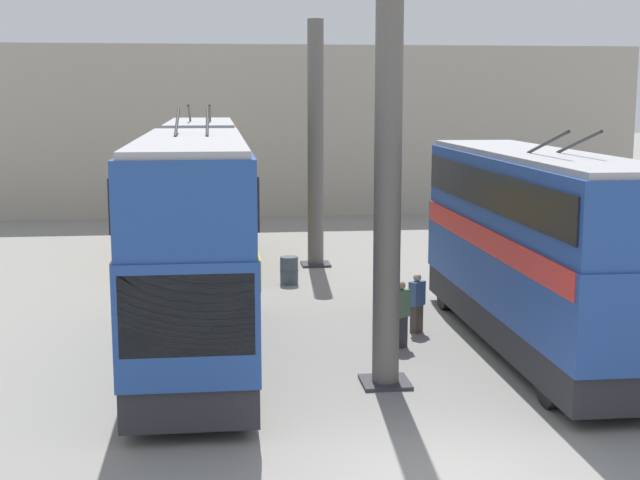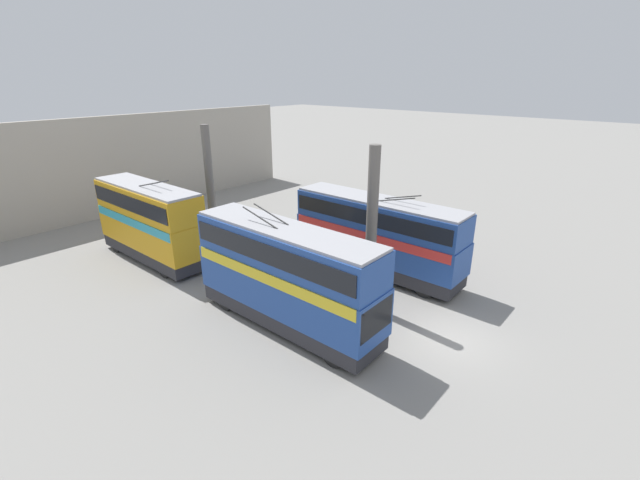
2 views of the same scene
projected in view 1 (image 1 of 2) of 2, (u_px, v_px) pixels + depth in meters
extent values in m
plane|color=gray|center=(440.00, 478.00, 14.25)|extent=(240.00, 240.00, 0.00)
cube|color=#A8A093|center=(286.00, 132.00, 44.07)|extent=(0.50, 36.00, 8.44)
cylinder|color=#605B56|center=(388.00, 182.00, 18.17)|extent=(0.56, 0.56, 8.62)
cube|color=#333338|center=(385.00, 382.00, 18.86)|extent=(1.01, 1.01, 0.08)
cylinder|color=#605B56|center=(316.00, 145.00, 31.21)|extent=(0.56, 0.56, 8.62)
cube|color=#333338|center=(316.00, 264.00, 31.91)|extent=(1.01, 1.01, 0.08)
cylinder|color=black|center=(517.00, 289.00, 25.59)|extent=(1.04, 0.30, 1.04)
cylinder|color=black|center=(446.00, 291.00, 25.35)|extent=(1.04, 0.30, 1.04)
cylinder|color=black|center=(551.00, 381.00, 17.42)|extent=(1.04, 0.30, 1.04)
cube|color=#28282D|center=(533.00, 321.00, 21.38)|extent=(10.87, 2.45, 0.78)
cube|color=#234793|center=(535.00, 266.00, 21.16)|extent=(11.10, 2.50, 1.91)
cube|color=red|center=(536.00, 238.00, 21.05)|extent=(10.76, 2.54, 0.55)
cube|color=#234793|center=(538.00, 193.00, 20.88)|extent=(10.98, 2.42, 1.62)
cube|color=black|center=(538.00, 189.00, 20.86)|extent=(10.65, 2.51, 0.89)
cube|color=#9E9EA3|center=(539.00, 155.00, 20.73)|extent=(10.87, 2.25, 0.14)
cube|color=black|center=(470.00, 225.00, 26.51)|extent=(0.12, 2.30, 1.22)
cylinder|color=#282828|center=(578.00, 143.00, 19.36)|extent=(2.35, 0.07, 0.65)
cylinder|color=#282828|center=(547.00, 143.00, 19.28)|extent=(2.35, 0.07, 0.65)
cylinder|color=black|center=(248.00, 394.00, 16.80)|extent=(0.97, 0.30, 0.97)
cylinder|color=black|center=(135.00, 398.00, 16.56)|extent=(0.97, 0.30, 0.97)
cylinder|color=black|center=(238.00, 304.00, 23.95)|extent=(0.97, 0.30, 0.97)
cylinder|color=black|center=(159.00, 306.00, 23.71)|extent=(0.97, 0.30, 0.97)
cube|color=#28282D|center=(196.00, 334.00, 20.33)|extent=(10.10, 2.45, 0.77)
cube|color=#234793|center=(194.00, 270.00, 20.08)|extent=(10.30, 2.50, 2.24)
cube|color=yellow|center=(193.00, 233.00, 19.94)|extent=(9.99, 2.54, 0.55)
cube|color=#234793|center=(192.00, 182.00, 19.76)|extent=(10.20, 2.42, 1.72)
cube|color=black|center=(192.00, 179.00, 19.75)|extent=(9.89, 2.51, 0.95)
cube|color=#9E9EA3|center=(191.00, 140.00, 19.61)|extent=(10.10, 2.25, 0.14)
cube|color=black|center=(187.00, 315.00, 15.06)|extent=(0.12, 2.30, 1.43)
cylinder|color=#282828|center=(207.00, 122.00, 20.85)|extent=(2.35, 0.07, 0.65)
cylinder|color=#282828|center=(177.00, 122.00, 20.77)|extent=(2.35, 0.07, 0.65)
cylinder|color=black|center=(230.00, 234.00, 35.91)|extent=(0.98, 0.30, 0.98)
cylinder|color=black|center=(178.00, 235.00, 35.67)|extent=(0.98, 0.30, 0.98)
cylinder|color=black|center=(233.00, 263.00, 29.76)|extent=(0.98, 0.30, 0.98)
cylinder|color=black|center=(170.00, 264.00, 29.52)|extent=(0.98, 0.30, 0.98)
cube|color=#28282D|center=(203.00, 244.00, 32.59)|extent=(9.09, 2.45, 0.77)
cube|color=gold|center=(202.00, 204.00, 32.35)|extent=(9.28, 2.50, 2.18)
cube|color=teal|center=(202.00, 181.00, 32.22)|extent=(9.00, 2.54, 0.55)
cube|color=gold|center=(201.00, 149.00, 32.03)|extent=(9.18, 2.42, 1.76)
cube|color=black|center=(201.00, 147.00, 32.02)|extent=(8.91, 2.51, 0.97)
cube|color=#9E9EA3|center=(200.00, 123.00, 31.88)|extent=(9.09, 2.25, 0.14)
cube|color=black|center=(204.00, 185.00, 36.81)|extent=(0.12, 2.30, 1.39)
cylinder|color=#282828|center=(210.00, 113.00, 30.72)|extent=(2.35, 0.07, 0.65)
cylinder|color=#282828|center=(189.00, 114.00, 30.64)|extent=(2.35, 0.07, 0.65)
cube|color=#473D33|center=(417.00, 319.00, 22.90)|extent=(0.35, 0.36, 0.72)
cube|color=#3D5684|center=(417.00, 293.00, 22.79)|extent=(0.46, 0.47, 0.62)
sphere|color=tan|center=(417.00, 278.00, 22.72)|extent=(0.20, 0.20, 0.20)
cube|color=#2D2D33|center=(400.00, 332.00, 21.55)|extent=(0.33, 0.36, 0.76)
cube|color=#4C7051|center=(401.00, 303.00, 21.44)|extent=(0.43, 0.48, 0.66)
sphere|color=#A37A5B|center=(401.00, 285.00, 21.36)|extent=(0.22, 0.22, 0.22)
cylinder|color=#424C56|center=(289.00, 270.00, 28.69)|extent=(0.58, 0.58, 0.90)
cylinder|color=#424C56|center=(289.00, 270.00, 28.69)|extent=(0.61, 0.61, 0.04)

